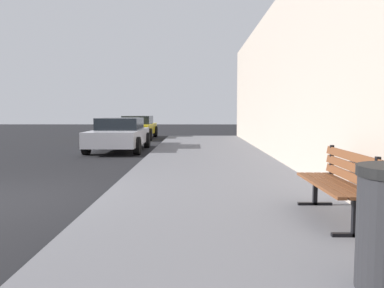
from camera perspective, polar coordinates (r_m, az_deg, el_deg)
name	(u,v)px	position (r m, az deg, el deg)	size (l,w,h in m)	color
sidewalk	(223,198)	(6.82, 4.41, -7.67)	(4.00, 32.00, 0.15)	#5B5B60
building_wall	(359,59)	(7.20, 22.63, 11.11)	(0.70, 32.00, 4.76)	gray
bench	(340,179)	(5.48, 20.31, -4.73)	(0.51, 1.74, 0.89)	brown
car_silver	(119,134)	(15.72, -10.29, 1.39)	(2.02, 4.43, 1.27)	#B7B7BF
car_yellow	(137,127)	(22.64, -7.77, 2.41)	(1.93, 4.59, 1.27)	yellow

